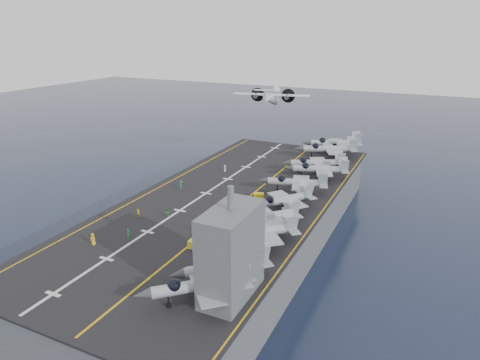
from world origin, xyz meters
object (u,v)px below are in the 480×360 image
at_px(tow_cart_a, 195,244).
at_px(transport_plane, 271,99).
at_px(island_superstructure, 231,243).
at_px(fighter_jet_0, 200,284).

bearing_deg(tow_cart_a, transport_plane, 102.87).
distance_m(island_superstructure, fighter_jet_0, 6.48).
relative_size(island_superstructure, tow_cart_a, 6.67).
distance_m(island_superstructure, tow_cart_a, 15.41).
distance_m(fighter_jet_0, tow_cart_a, 14.20).
bearing_deg(fighter_jet_0, tow_cart_a, 123.91).
xyz_separation_m(island_superstructure, transport_plane, (-27.88, 83.75, 4.17)).
height_order(fighter_jet_0, tow_cart_a, fighter_jet_0).
relative_size(tow_cart_a, transport_plane, 0.08).
bearing_deg(island_superstructure, tow_cart_a, 141.02).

